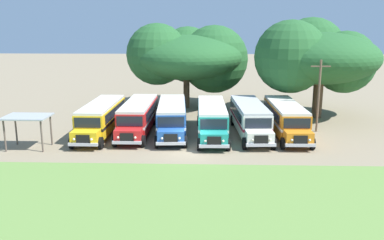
{
  "coord_description": "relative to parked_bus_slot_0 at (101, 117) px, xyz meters",
  "views": [
    {
      "loc": [
        1.25,
        -31.4,
        9.99
      ],
      "look_at": [
        0.0,
        4.28,
        1.6
      ],
      "focal_mm": 38.32,
      "sensor_mm": 36.0,
      "label": 1
    }
  ],
  "objects": [
    {
      "name": "parked_bus_slot_5",
      "position": [
        17.11,
        0.41,
        0.0
      ],
      "size": [
        2.9,
        10.87,
        2.82
      ],
      "rotation": [
        0.0,
        0.0,
        -1.55
      ],
      "color": "orange",
      "rests_on": "ground_plane"
    },
    {
      "name": "waiting_shelter",
      "position": [
        -4.79,
        -4.86,
        0.87
      ],
      "size": [
        3.6,
        2.6,
        2.72
      ],
      "color": "brown",
      "rests_on": "ground_plane"
    },
    {
      "name": "utility_pole",
      "position": [
        20.27,
        1.38,
        2.06
      ],
      "size": [
        1.8,
        0.2,
        6.79
      ],
      "color": "brown",
      "rests_on": "ground_plane"
    },
    {
      "name": "parked_bus_slot_3",
      "position": [
        10.28,
        -0.11,
        0.0
      ],
      "size": [
        2.88,
        10.86,
        2.82
      ],
      "rotation": [
        0.0,
        0.0,
        -1.55
      ],
      "color": "teal",
      "rests_on": "ground_plane"
    },
    {
      "name": "parked_bus_slot_0",
      "position": [
        0.0,
        0.0,
        0.0
      ],
      "size": [
        2.76,
        10.85,
        2.82
      ],
      "rotation": [
        0.0,
        0.0,
        -1.58
      ],
      "color": "yellow",
      "rests_on": "ground_plane"
    },
    {
      "name": "secondary_tree",
      "position": [
        21.59,
        8.52,
        4.93
      ],
      "size": [
        13.54,
        13.83,
        10.79
      ],
      "color": "brown",
      "rests_on": "ground_plane"
    },
    {
      "name": "parked_bus_slot_4",
      "position": [
        13.8,
        0.34,
        0.0
      ],
      "size": [
        3.22,
        10.92,
        2.82
      ],
      "rotation": [
        0.0,
        0.0,
        -1.51
      ],
      "color": "silver",
      "rests_on": "ground_plane"
    },
    {
      "name": "broad_shade_tree",
      "position": [
        7.64,
        13.24,
        4.53
      ],
      "size": [
        14.46,
        13.3,
        10.13
      ],
      "color": "brown",
      "rests_on": "ground_plane"
    },
    {
      "name": "parked_bus_slot_1",
      "position": [
        3.36,
        0.66,
        0.0
      ],
      "size": [
        2.71,
        10.84,
        2.82
      ],
      "rotation": [
        0.0,
        0.0,
        -1.57
      ],
      "color": "red",
      "rests_on": "ground_plane"
    },
    {
      "name": "ground_plane",
      "position": [
        8.49,
        -5.36,
        -1.58
      ],
      "size": [
        220.0,
        220.0,
        0.0
      ],
      "primitive_type": "plane",
      "color": "#84755B"
    },
    {
      "name": "parked_bus_slot_2",
      "position": [
        6.56,
        0.51,
        0.0
      ],
      "size": [
        3.28,
        10.93,
        2.82
      ],
      "rotation": [
        0.0,
        0.0,
        -1.51
      ],
      "color": "#23519E",
      "rests_on": "ground_plane"
    },
    {
      "name": "foreground_grass_strip",
      "position": [
        8.49,
        -14.11,
        -1.58
      ],
      "size": [
        80.0,
        11.41,
        0.01
      ],
      "primitive_type": "cube",
      "color": "olive",
      "rests_on": "ground_plane"
    }
  ]
}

